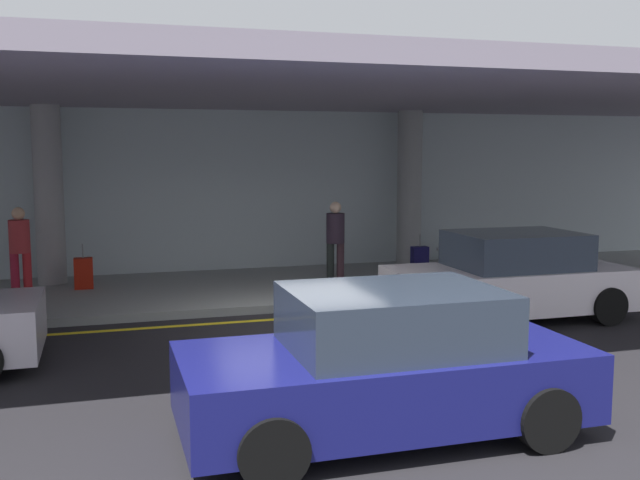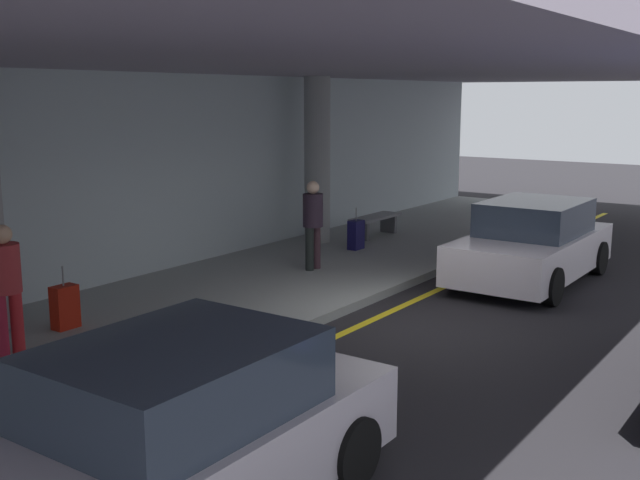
% 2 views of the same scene
% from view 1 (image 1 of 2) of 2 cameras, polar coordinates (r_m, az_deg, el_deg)
% --- Properties ---
extents(ground_plane, '(60.00, 60.00, 0.00)m').
position_cam_1_polar(ground_plane, '(12.19, -2.07, -6.69)').
color(ground_plane, black).
extents(sidewalk, '(26.00, 4.20, 0.15)m').
position_cam_1_polar(sidewalk, '(15.13, -5.05, -3.74)').
color(sidewalk, gray).
rests_on(sidewalk, ground).
extents(lane_stripe_yellow, '(26.00, 0.14, 0.01)m').
position_cam_1_polar(lane_stripe_yellow, '(12.68, -2.67, -6.13)').
color(lane_stripe_yellow, yellow).
rests_on(lane_stripe_yellow, ground).
extents(support_column_left_mid, '(0.58, 0.58, 3.65)m').
position_cam_1_polar(support_column_left_mid, '(15.99, -20.36, 3.29)').
color(support_column_left_mid, gray).
rests_on(support_column_left_mid, sidewalk).
extents(support_column_center, '(0.58, 0.58, 3.65)m').
position_cam_1_polar(support_column_center, '(17.42, 6.97, 3.94)').
color(support_column_center, gray).
rests_on(support_column_center, sidewalk).
extents(ceiling_overhang, '(28.00, 13.20, 0.30)m').
position_cam_1_polar(ceiling_overhang, '(14.42, -4.81, 11.21)').
color(ceiling_overhang, '#968A9C').
rests_on(ceiling_overhang, support_column_far_left).
extents(terminal_back_wall, '(26.00, 0.30, 3.80)m').
position_cam_1_polar(terminal_back_wall, '(17.11, -6.65, 3.64)').
color(terminal_back_wall, '#ACB9BE').
rests_on(terminal_back_wall, ground).
extents(car_navy, '(4.10, 1.92, 1.50)m').
position_cam_1_polar(car_navy, '(7.55, 5.16, -9.72)').
color(car_navy, navy).
rests_on(car_navy, ground).
extents(car_white, '(4.10, 1.92, 1.50)m').
position_cam_1_polar(car_white, '(12.94, 14.64, -2.89)').
color(car_white, white).
rests_on(car_white, ground).
extents(traveler_with_luggage, '(0.38, 0.38, 1.68)m').
position_cam_1_polar(traveler_with_luggage, '(14.87, -22.34, -0.37)').
color(traveler_with_luggage, maroon).
rests_on(traveler_with_luggage, sidewalk).
extents(person_waiting_for_ride, '(0.38, 0.38, 1.68)m').
position_cam_1_polar(person_waiting_for_ride, '(15.22, 1.21, 0.30)').
color(person_waiting_for_ride, black).
rests_on(person_waiting_for_ride, sidewalk).
extents(suitcase_upright_primary, '(0.36, 0.22, 0.90)m').
position_cam_1_polar(suitcase_upright_primary, '(16.39, 7.76, -1.58)').
color(suitcase_upright_primary, '#141246').
rests_on(suitcase_upright_primary, sidewalk).
extents(suitcase_upright_secondary, '(0.36, 0.22, 0.90)m').
position_cam_1_polar(suitcase_upright_secondary, '(15.28, -17.93, -2.48)').
color(suitcase_upright_secondary, '#9C180A').
rests_on(suitcase_upright_secondary, sidewalk).
extents(bench_metal, '(1.60, 0.50, 0.48)m').
position_cam_1_polar(bench_metal, '(17.47, 11.77, -1.00)').
color(bench_metal, slate).
rests_on(bench_metal, sidewalk).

